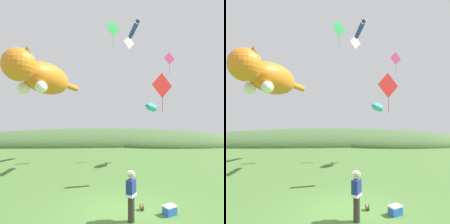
# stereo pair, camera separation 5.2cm
# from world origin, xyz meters

# --- Properties ---
(ground_plane) EXTENTS (120.00, 120.00, 0.00)m
(ground_plane) POSITION_xyz_m (0.00, 0.00, 0.00)
(ground_plane) COLOR #477033
(distant_hill_ridge) EXTENTS (57.26, 13.73, 5.67)m
(distant_hill_ridge) POSITION_xyz_m (2.37, 27.16, 0.00)
(distant_hill_ridge) COLOR #426033
(distant_hill_ridge) RESTS_ON ground
(festival_attendant) EXTENTS (0.45, 0.49, 1.77)m
(festival_attendant) POSITION_xyz_m (0.19, -0.77, 0.95)
(festival_attendant) COLOR #332D28
(festival_attendant) RESTS_ON ground
(kite_spool) EXTENTS (0.12, 0.24, 0.24)m
(kite_spool) POSITION_xyz_m (0.81, 0.14, 0.12)
(kite_spool) COLOR olive
(kite_spool) RESTS_ON ground
(picnic_cooler) EXTENTS (0.58, 0.50, 0.36)m
(picnic_cooler) POSITION_xyz_m (1.77, -0.38, 0.18)
(picnic_cooler) COLOR blue
(picnic_cooler) RESTS_ON ground
(kite_giant_cat) EXTENTS (4.58, 9.13, 2.92)m
(kite_giant_cat) POSITION_xyz_m (-5.14, 7.98, 7.22)
(kite_giant_cat) COLOR orange
(kite_fish_windsock) EXTENTS (1.74, 2.51, 0.76)m
(kite_fish_windsock) POSITION_xyz_m (4.02, 9.18, 5.06)
(kite_fish_windsock) COLOR #33B2CC
(kite_tube_streamer) EXTENTS (0.44, 2.63, 0.44)m
(kite_tube_streamer) POSITION_xyz_m (2.12, 7.36, 11.17)
(kite_tube_streamer) COLOR #2633A5
(kite_diamond_white) EXTENTS (1.16, 0.60, 2.19)m
(kite_diamond_white) POSITION_xyz_m (2.32, 10.40, 11.36)
(kite_diamond_white) COLOR white
(kite_diamond_pink) EXTENTS (1.21, 0.37, 2.16)m
(kite_diamond_pink) POSITION_xyz_m (6.31, 10.39, 9.93)
(kite_diamond_pink) COLOR #E53F8C
(kite_diamond_red) EXTENTS (1.43, 0.54, 2.41)m
(kite_diamond_red) POSITION_xyz_m (2.94, 3.35, 5.79)
(kite_diamond_red) COLOR red
(kite_diamond_green) EXTENTS (1.02, 0.58, 2.06)m
(kite_diamond_green) POSITION_xyz_m (0.26, 5.75, 10.36)
(kite_diamond_green) COLOR green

